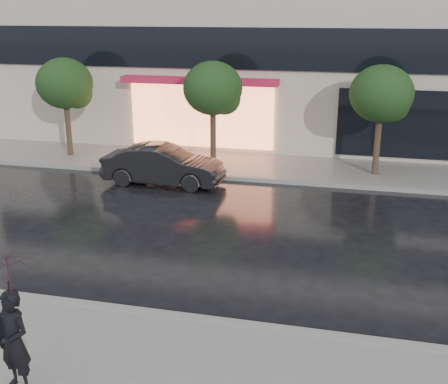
% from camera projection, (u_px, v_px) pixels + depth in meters
% --- Properties ---
extents(ground, '(120.00, 120.00, 0.00)m').
position_uv_depth(ground, '(233.00, 302.00, 11.64)').
color(ground, black).
rests_on(ground, ground).
extents(sidewalk_far, '(60.00, 3.50, 0.12)m').
position_uv_depth(sidewalk_far, '(292.00, 168.00, 21.09)').
color(sidewalk_far, slate).
rests_on(sidewalk_far, ground).
extents(curb_near, '(60.00, 0.25, 0.14)m').
position_uv_depth(curb_near, '(221.00, 324.00, 10.69)').
color(curb_near, gray).
rests_on(curb_near, ground).
extents(curb_far, '(60.00, 0.25, 0.14)m').
position_uv_depth(curb_far, '(286.00, 181.00, 19.47)').
color(curb_far, gray).
rests_on(curb_far, ground).
extents(tree_far_west, '(2.20, 2.20, 3.99)m').
position_uv_depth(tree_far_west, '(66.00, 85.00, 21.97)').
color(tree_far_west, '#33261C').
rests_on(tree_far_west, ground).
extents(tree_mid_west, '(2.20, 2.20, 3.99)m').
position_uv_depth(tree_mid_west, '(215.00, 90.00, 20.65)').
color(tree_mid_west, '#33261C').
rests_on(tree_mid_west, ground).
extents(tree_mid_east, '(2.20, 2.20, 3.99)m').
position_uv_depth(tree_mid_east, '(383.00, 96.00, 19.32)').
color(tree_mid_east, '#33261C').
rests_on(tree_mid_east, ground).
extents(parked_car, '(4.16, 1.51, 1.36)m').
position_uv_depth(parked_car, '(163.00, 165.00, 19.20)').
color(parked_car, black).
rests_on(parked_car, ground).
extents(pedestrian_with_umbrella, '(1.09, 1.10, 2.31)m').
position_uv_depth(pedestrian_with_umbrella, '(10.00, 306.00, 8.33)').
color(pedestrian_with_umbrella, black).
rests_on(pedestrian_with_umbrella, sidewalk_near).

